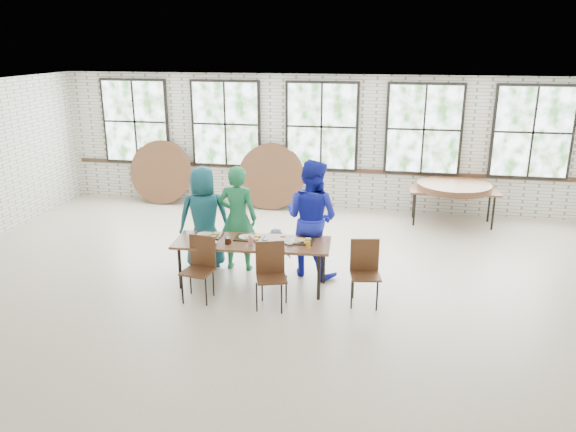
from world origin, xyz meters
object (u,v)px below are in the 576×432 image
Objects in this scene: dining_table at (252,245)px; chair_near_left at (200,262)px; storage_table at (453,192)px; chair_near_right at (271,269)px.

dining_table is 2.58× the size of chair_near_left.
chair_near_left reaches higher than storage_table.
chair_near_left is (-0.66, -0.54, -0.13)m from dining_table.
dining_table is 0.86m from chair_near_left.
chair_near_left is at bearing -144.42° from dining_table.
dining_table is 0.73m from chair_near_right.
storage_table is at bearing 38.53° from chair_near_right.
storage_table is (2.93, 4.40, 0.13)m from chair_near_right.
dining_table is at bearing 107.81° from chair_near_right.
chair_near_left is 0.52× the size of storage_table.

